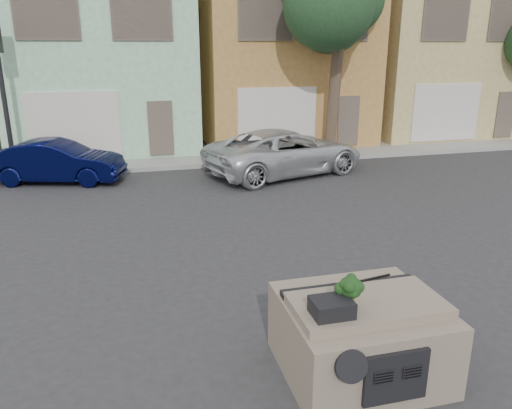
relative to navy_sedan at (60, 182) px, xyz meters
name	(u,v)px	position (x,y,z in m)	size (l,w,h in m)	color
ground_plane	(288,275)	(4.97, -8.29, 0.00)	(120.00, 120.00, 0.00)	#303033
sidewalk	(203,157)	(4.97, 2.21, 0.07)	(40.00, 3.00, 0.15)	gray
townhouse_mint	(103,55)	(1.47, 6.21, 3.77)	(7.20, 8.20, 7.55)	#A0D8AD
townhouse_tan	(274,55)	(8.97, 6.21, 3.77)	(7.20, 8.20, 7.55)	#B38243
townhouse_beige	(420,54)	(16.47, 6.21, 3.77)	(7.20, 8.20, 7.55)	tan
navy_sedan	(60,182)	(0.00, 0.00, 0.00)	(1.42, 4.08, 1.34)	black
silver_pickup	(285,174)	(7.30, -0.80, 0.00)	(2.52, 5.47, 1.52)	silver
traffic_signal	(3,99)	(-1.53, 1.21, 2.55)	(0.40, 0.40, 5.10)	black
tree_near	(336,43)	(9.97, 1.51, 4.25)	(4.40, 4.00, 8.50)	#203F22
car_dashboard	(360,333)	(4.97, -11.29, 0.56)	(2.00, 1.80, 1.12)	#7C6C5C
instrument_hump	(332,307)	(4.39, -11.64, 1.22)	(0.48, 0.38, 0.20)	black
wiper_arm	(369,279)	(5.25, -10.91, 1.13)	(0.70, 0.03, 0.02)	black
broccoli	(350,292)	(4.68, -11.52, 1.33)	(0.34, 0.34, 0.41)	black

